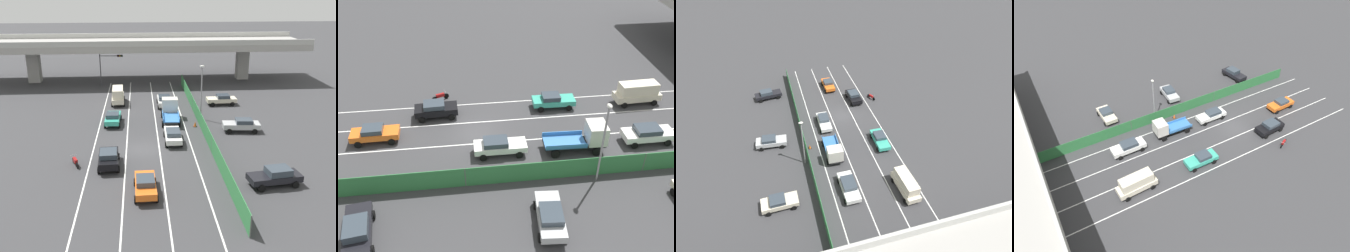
# 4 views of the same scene
# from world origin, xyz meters

# --- Properties ---
(ground_plane) EXTENTS (300.00, 300.00, 0.00)m
(ground_plane) POSITION_xyz_m (0.00, 0.00, 0.00)
(ground_plane) COLOR #38383A
(lane_line_left_edge) EXTENTS (0.14, 48.24, 0.01)m
(lane_line_left_edge) POSITION_xyz_m (-5.28, 6.12, 0.00)
(lane_line_left_edge) COLOR silver
(lane_line_left_edge) RESTS_ON ground
(lane_line_mid_left) EXTENTS (0.14, 48.24, 0.01)m
(lane_line_mid_left) POSITION_xyz_m (-1.76, 6.12, 0.00)
(lane_line_mid_left) COLOR silver
(lane_line_mid_left) RESTS_ON ground
(lane_line_mid_right) EXTENTS (0.14, 48.24, 0.01)m
(lane_line_mid_right) POSITION_xyz_m (1.76, 6.12, 0.00)
(lane_line_mid_right) COLOR silver
(lane_line_mid_right) RESTS_ON ground
(lane_line_right_edge) EXTENTS (0.14, 48.24, 0.01)m
(lane_line_right_edge) POSITION_xyz_m (5.28, 6.12, 0.00)
(lane_line_right_edge) COLOR silver
(lane_line_right_edge) RESTS_ON ground
(green_fence) EXTENTS (0.10, 44.34, 1.82)m
(green_fence) POSITION_xyz_m (7.19, 6.12, 0.91)
(green_fence) COLOR #2D753D
(green_fence) RESTS_ON ground
(car_van_cream) EXTENTS (2.10, 4.95, 2.35)m
(car_van_cream) POSITION_xyz_m (-3.41, 17.40, 1.32)
(car_van_cream) COLOR beige
(car_van_cream) RESTS_ON ground
(car_taxi_orange) EXTENTS (2.02, 4.39, 1.52)m
(car_taxi_orange) POSITION_xyz_m (0.10, -9.31, 0.85)
(car_taxi_orange) COLOR orange
(car_taxi_orange) RESTS_ON ground
(car_sedan_white) EXTENTS (2.06, 4.68, 1.57)m
(car_sedan_white) POSITION_xyz_m (3.32, 15.58, 0.89)
(car_sedan_white) COLOR white
(car_sedan_white) RESTS_ON ground
(car_hatchback_white) EXTENTS (1.96, 4.64, 1.50)m
(car_hatchback_white) POSITION_xyz_m (3.38, 1.85, 0.86)
(car_hatchback_white) COLOR silver
(car_hatchback_white) RESTS_ON ground
(car_taxi_teal) EXTENTS (2.05, 4.44, 1.52)m
(car_taxi_teal) POSITION_xyz_m (-3.63, 8.30, 0.85)
(car_taxi_teal) COLOR teal
(car_taxi_teal) RESTS_ON ground
(car_sedan_black) EXTENTS (2.23, 4.34, 1.64)m
(car_sedan_black) POSITION_xyz_m (-3.33, -3.83, 0.92)
(car_sedan_black) COLOR black
(car_sedan_black) RESTS_ON ground
(flatbed_truck_blue) EXTENTS (2.47, 5.53, 2.61)m
(flatbed_truck_blue) POSITION_xyz_m (3.69, 9.59, 1.33)
(flatbed_truck_blue) COLOR black
(flatbed_truck_blue) RESTS_ON ground
(motorcycle) EXTENTS (0.95, 1.83, 0.93)m
(motorcycle) POSITION_xyz_m (-6.60, -3.47, 0.46)
(motorcycle) COLOR black
(motorcycle) RESTS_ON ground
(parked_sedan_dark) EXTENTS (4.82, 2.51, 1.63)m
(parked_sedan_dark) POSITION_xyz_m (11.44, -8.69, 0.90)
(parked_sedan_dark) COLOR black
(parked_sedan_dark) RESTS_ON ground
(parked_wagon_silver) EXTENTS (4.49, 2.29, 1.56)m
(parked_wagon_silver) POSITION_xyz_m (11.86, 4.52, 0.88)
(parked_wagon_silver) COLOR #B2B5B7
(parked_wagon_silver) RESTS_ON ground
(parked_sedan_cream) EXTENTS (4.31, 2.14, 1.51)m
(parked_sedan_cream) POSITION_xyz_m (11.73, 15.59, 0.85)
(parked_sedan_cream) COLOR beige
(parked_sedan_cream) RESTS_ON ground
(traffic_light) EXTENTS (3.98, 0.46, 5.53)m
(traffic_light) POSITION_xyz_m (-5.41, 28.10, 3.95)
(traffic_light) COLOR #47474C
(traffic_light) RESTS_ON ground
(street_lamp) EXTENTS (0.60, 0.36, 7.13)m
(street_lamp) POSITION_xyz_m (7.69, 9.37, 4.33)
(street_lamp) COLOR gray
(street_lamp) RESTS_ON ground
(traffic_cone) EXTENTS (0.47, 0.47, 0.68)m
(traffic_cone) POSITION_xyz_m (6.56, 6.60, 0.32)
(traffic_cone) COLOR orange
(traffic_cone) RESTS_ON ground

